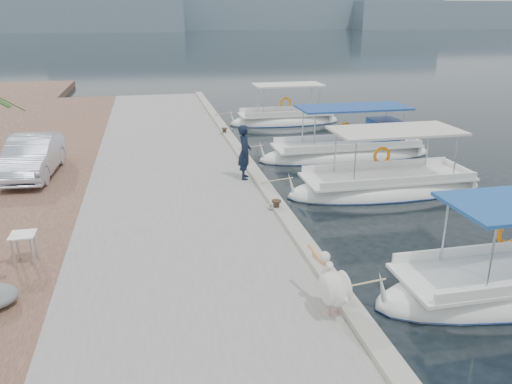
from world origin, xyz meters
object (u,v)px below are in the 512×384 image
fishing_caique_e (285,121)px  pelican (333,286)px  fishing_caique_d (348,153)px  fisherman (245,152)px  parked_car (32,156)px  fishing_caique_c (386,188)px

fishing_caique_e → pelican: 20.15m
fishing_caique_d → fisherman: fisherman is taller
pelican → parked_car: (-7.34, 10.49, 0.11)m
pelican → parked_car: size_ratio=0.35×
fishing_caique_d → fisherman: 6.48m
pelican → parked_car: parked_car is taller
fishing_caique_e → fisherman: (-4.48, -11.07, 1.32)m
fishing_caique_c → pelican: fishing_caique_c is taller
fishing_caique_c → fishing_caique_e: bearing=92.0°
pelican → fishing_caique_d: bearing=66.5°
fishing_caique_e → parked_car: bearing=-142.1°
fishing_caique_d → fishing_caique_e: size_ratio=1.22×
fishing_caique_d → fisherman: (-5.31, -3.50, 1.26)m
fishing_caique_d → fishing_caique_c: bearing=-95.1°
fishing_caique_e → parked_car: fishing_caique_e is taller
fishing_caique_c → fishing_caique_d: 4.54m
fishing_caique_c → pelican: size_ratio=4.94×
fishing_caique_e → pelican: (-4.42, -19.64, 0.96)m
fishing_caique_c → pelican: (-4.84, -7.55, 0.96)m
fishing_caique_d → pelican: bearing=-113.5°
fishing_caique_e → fishing_caique_d: bearing=-83.8°
fishing_caique_c → fishing_caique_d: (0.41, 4.52, 0.06)m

